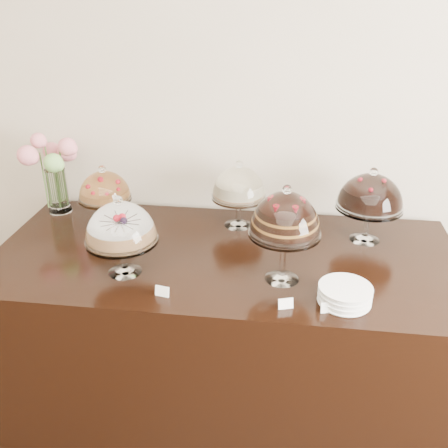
# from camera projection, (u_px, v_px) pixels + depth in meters

# --- Properties ---
(wall_back) EXTENTS (5.00, 0.04, 3.00)m
(wall_back) POSITION_uv_depth(u_px,v_px,m) (296.00, 102.00, 2.55)
(wall_back) COLOR #BEB099
(wall_back) RESTS_ON ground
(display_counter) EXTENTS (2.20, 1.00, 0.90)m
(display_counter) POSITION_uv_depth(u_px,v_px,m) (225.00, 330.00, 2.56)
(display_counter) COLOR black
(display_counter) RESTS_ON ground
(cake_stand_sugar_sponge) EXTENTS (0.31, 0.31, 0.37)m
(cake_stand_sugar_sponge) POSITION_uv_depth(u_px,v_px,m) (121.00, 226.00, 2.12)
(cake_stand_sugar_sponge) COLOR white
(cake_stand_sugar_sponge) RESTS_ON display_counter
(cake_stand_choco_layer) EXTENTS (0.30, 0.30, 0.44)m
(cake_stand_choco_layer) POSITION_uv_depth(u_px,v_px,m) (285.00, 218.00, 2.03)
(cake_stand_choco_layer) COLOR white
(cake_stand_choco_layer) RESTS_ON display_counter
(cake_stand_cheesecake) EXTENTS (0.28, 0.28, 0.36)m
(cake_stand_cheesecake) POSITION_uv_depth(u_px,v_px,m) (239.00, 186.00, 2.54)
(cake_stand_cheesecake) COLOR white
(cake_stand_cheesecake) RESTS_ON display_counter
(cake_stand_dark_choco) EXTENTS (0.32, 0.32, 0.38)m
(cake_stand_dark_choco) POSITION_uv_depth(u_px,v_px,m) (371.00, 194.00, 2.38)
(cake_stand_dark_choco) COLOR white
(cake_stand_dark_choco) RESTS_ON display_counter
(cake_stand_fruit_tart) EXTENTS (0.27, 0.27, 0.33)m
(cake_stand_fruit_tart) POSITION_uv_depth(u_px,v_px,m) (104.00, 189.00, 2.56)
(cake_stand_fruit_tart) COLOR white
(cake_stand_fruit_tart) RESTS_ON display_counter
(flower_vase) EXTENTS (0.28, 0.32, 0.45)m
(flower_vase) POSITION_uv_depth(u_px,v_px,m) (53.00, 166.00, 2.68)
(flower_vase) COLOR white
(flower_vase) RESTS_ON display_counter
(plate_stack) EXTENTS (0.21, 0.21, 0.07)m
(plate_stack) POSITION_uv_depth(u_px,v_px,m) (345.00, 295.00, 1.99)
(plate_stack) COLOR white
(plate_stack) RESTS_ON display_counter
(price_card_left) EXTENTS (0.06, 0.03, 0.04)m
(price_card_left) POSITION_uv_depth(u_px,v_px,m) (162.00, 291.00, 2.04)
(price_card_left) COLOR white
(price_card_left) RESTS_ON display_counter
(price_card_right) EXTENTS (0.06, 0.03, 0.04)m
(price_card_right) POSITION_uv_depth(u_px,v_px,m) (328.00, 308.00, 1.94)
(price_card_right) COLOR white
(price_card_right) RESTS_ON display_counter
(price_card_extra) EXTENTS (0.06, 0.03, 0.04)m
(price_card_extra) POSITION_uv_depth(u_px,v_px,m) (286.00, 304.00, 1.96)
(price_card_extra) COLOR white
(price_card_extra) RESTS_ON display_counter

